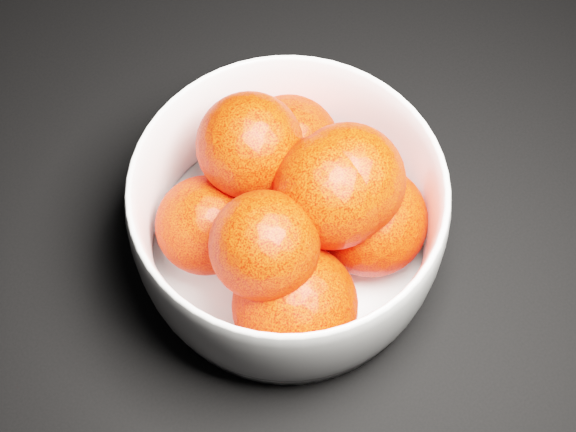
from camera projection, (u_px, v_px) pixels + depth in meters
ground at (268, 261)px, 0.65m from camera, size 3.00×3.00×0.00m
bowl at (288, 220)px, 0.60m from camera, size 0.23×0.23×0.11m
orange_pile at (300, 211)px, 0.58m from camera, size 0.18×0.20×0.13m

